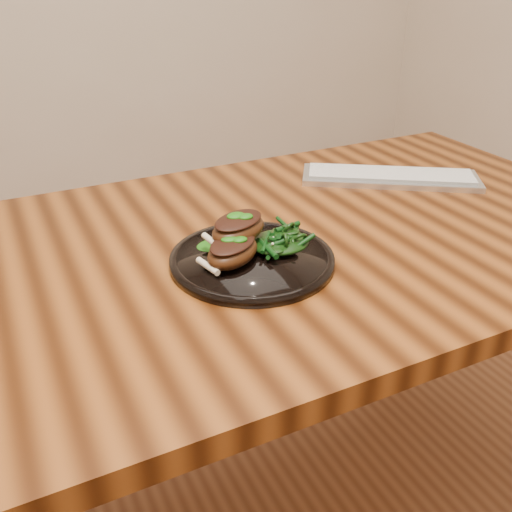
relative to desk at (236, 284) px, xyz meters
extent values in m
cube|color=#321506|center=(0.00, 0.00, 0.06)|extent=(1.60, 0.80, 0.04)
cylinder|color=#3C1F0D|center=(0.74, 0.34, -0.31)|extent=(0.06, 0.06, 0.71)
cylinder|color=black|center=(0.00, -0.08, 0.09)|extent=(0.27, 0.27, 0.02)
torus|color=black|center=(0.00, -0.08, 0.09)|extent=(0.27, 0.27, 0.01)
cylinder|color=black|center=(0.00, -0.08, 0.10)|extent=(0.18, 0.18, 0.00)
ellipsoid|color=#3A1C0B|center=(-0.04, -0.09, 0.12)|extent=(0.13, 0.12, 0.04)
ellipsoid|color=black|center=(-0.04, -0.09, 0.13)|extent=(0.11, 0.10, 0.01)
cylinder|color=beige|center=(-0.09, -0.10, 0.11)|extent=(0.02, 0.05, 0.01)
ellipsoid|color=#0C4607|center=(-0.04, -0.09, 0.14)|extent=(0.03, 0.02, 0.01)
ellipsoid|color=#3A1C0B|center=(-0.02, -0.05, 0.14)|extent=(0.13, 0.11, 0.04)
ellipsoid|color=black|center=(-0.02, -0.05, 0.15)|extent=(0.12, 0.10, 0.01)
cylinder|color=beige|center=(-0.07, -0.06, 0.13)|extent=(0.02, 0.05, 0.01)
ellipsoid|color=#0C4607|center=(-0.02, -0.05, 0.16)|extent=(0.03, 0.02, 0.01)
ellipsoid|color=#0C4607|center=(-0.04, -0.02, 0.10)|extent=(0.08, 0.05, 0.01)
ellipsoid|color=black|center=(0.05, -0.07, 0.11)|extent=(0.10, 0.09, 0.02)
cube|color=silver|center=(0.45, 0.14, 0.09)|extent=(0.39, 0.31, 0.01)
cube|color=silver|center=(0.45, 0.14, 0.10)|extent=(0.36, 0.27, 0.01)
camera|label=1|loc=(-0.36, -0.82, 0.54)|focal=40.00mm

